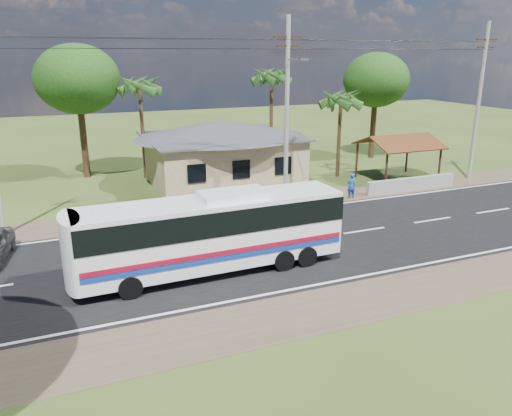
{
  "coord_description": "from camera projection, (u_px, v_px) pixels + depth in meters",
  "views": [
    {
      "loc": [
        -10.12,
        -20.63,
        8.96
      ],
      "look_at": [
        -1.24,
        1.0,
        1.65
      ],
      "focal_mm": 35.0,
      "sensor_mm": 36.0,
      "label": 1
    }
  ],
  "objects": [
    {
      "name": "utility_poles",
      "position": [
        282.0,
        109.0,
        29.53
      ],
      "size": [
        32.8,
        2.22,
        11.0
      ],
      "color": "#9E9E99",
      "rests_on": "ground"
    },
    {
      "name": "motorcycle",
      "position": [
        288.0,
        196.0,
        30.65
      ],
      "size": [
        2.01,
        0.87,
        1.02
      ],
      "primitive_type": "imported",
      "rotation": [
        0.0,
        0.0,
        1.67
      ],
      "color": "black",
      "rests_on": "ground"
    },
    {
      "name": "palm_mid",
      "position": [
        272.0,
        77.0,
        38.29
      ],
      "size": [
        2.8,
        2.8,
        8.2
      ],
      "color": "#47301E",
      "rests_on": "ground"
    },
    {
      "name": "road",
      "position": [
        287.0,
        242.0,
        24.56
      ],
      "size": [
        120.0,
        16.0,
        0.03
      ],
      "color": "black",
      "rests_on": "ground"
    },
    {
      "name": "waiting_shed",
      "position": [
        399.0,
        143.0,
        35.96
      ],
      "size": [
        5.2,
        4.48,
        3.35
      ],
      "color": "#392415",
      "rests_on": "ground"
    },
    {
      "name": "coach_bus",
      "position": [
        213.0,
        228.0,
        20.74
      ],
      "size": [
        11.24,
        2.62,
        3.47
      ],
      "rotation": [
        0.0,
        0.0,
        0.02
      ],
      "color": "white",
      "rests_on": "ground"
    },
    {
      "name": "ground",
      "position": [
        287.0,
        243.0,
        24.56
      ],
      "size": [
        120.0,
        120.0,
        0.0
      ],
      "primitive_type": "plane",
      "color": "#33491A",
      "rests_on": "ground"
    },
    {
      "name": "concrete_barrier",
      "position": [
        411.0,
        184.0,
        33.72
      ],
      "size": [
        7.0,
        0.3,
        0.9
      ],
      "primitive_type": "cube",
      "color": "#9E9E99",
      "rests_on": "ground"
    },
    {
      "name": "person",
      "position": [
        351.0,
        186.0,
        31.81
      ],
      "size": [
        0.61,
        0.41,
        1.64
      ],
      "primitive_type": "imported",
      "rotation": [
        0.0,
        0.0,
        3.11
      ],
      "color": "#1B4798",
      "rests_on": "ground"
    },
    {
      "name": "palm_far",
      "position": [
        140.0,
        86.0,
        35.25
      ],
      "size": [
        2.8,
        2.8,
        7.7
      ],
      "color": "#47301E",
      "rests_on": "ground"
    },
    {
      "name": "house",
      "position": [
        221.0,
        145.0,
        35.61
      ],
      "size": [
        12.4,
        10.0,
        5.0
      ],
      "color": "#C6B584",
      "rests_on": "ground"
    },
    {
      "name": "palm_near",
      "position": [
        341.0,
        99.0,
        36.01
      ],
      "size": [
        2.8,
        2.8,
        6.7
      ],
      "color": "#47301E",
      "rests_on": "ground"
    },
    {
      "name": "tree_behind_shed",
      "position": [
        376.0,
        80.0,
        42.49
      ],
      "size": [
        5.6,
        5.6,
        9.02
      ],
      "color": "#47301E",
      "rests_on": "ground"
    },
    {
      "name": "tree_behind_house",
      "position": [
        78.0,
        80.0,
        35.43
      ],
      "size": [
        6.0,
        6.0,
        9.61
      ],
      "color": "#47301E",
      "rests_on": "ground"
    }
  ]
}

